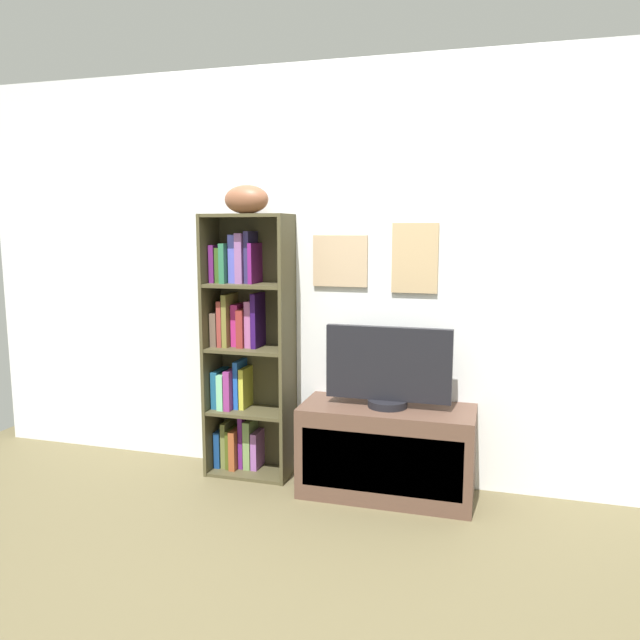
{
  "coord_description": "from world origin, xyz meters",
  "views": [
    {
      "loc": [
        0.9,
        -2.38,
        1.5
      ],
      "look_at": [
        -0.03,
        0.85,
        0.99
      ],
      "focal_mm": 34.33,
      "sensor_mm": 36.0,
      "label": 1
    }
  ],
  "objects_px": {
    "football": "(246,199)",
    "tv_stand": "(387,451)",
    "television": "(388,368)",
    "bookshelf": "(243,350)"
  },
  "relations": [
    {
      "from": "tv_stand",
      "to": "television",
      "type": "distance_m",
      "value": 0.48
    },
    {
      "from": "bookshelf",
      "to": "television",
      "type": "distance_m",
      "value": 0.91
    },
    {
      "from": "football",
      "to": "television",
      "type": "bearing_deg",
      "value": -4.87
    },
    {
      "from": "television",
      "to": "tv_stand",
      "type": "bearing_deg",
      "value": -90.0
    },
    {
      "from": "bookshelf",
      "to": "television",
      "type": "relative_size",
      "value": 2.27
    },
    {
      "from": "bookshelf",
      "to": "television",
      "type": "height_order",
      "value": "bookshelf"
    },
    {
      "from": "football",
      "to": "bookshelf",
      "type": "bearing_deg",
      "value": 145.85
    },
    {
      "from": "tv_stand",
      "to": "television",
      "type": "relative_size",
      "value": 1.38
    },
    {
      "from": "football",
      "to": "tv_stand",
      "type": "height_order",
      "value": "football"
    },
    {
      "from": "bookshelf",
      "to": "television",
      "type": "xyz_separation_m",
      "value": [
        0.91,
        -0.11,
        -0.03
      ]
    }
  ]
}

